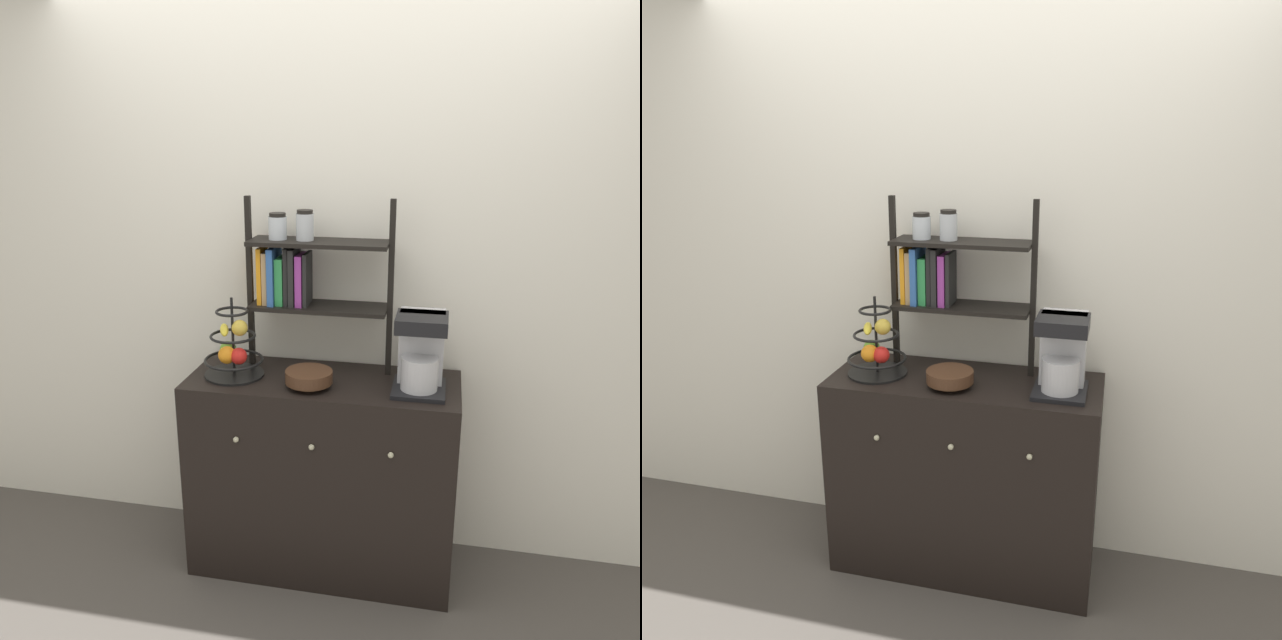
{
  "view_description": "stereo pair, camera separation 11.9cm",
  "coord_description": "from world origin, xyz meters",
  "views": [
    {
      "loc": [
        0.49,
        -2.21,
        1.93
      ],
      "look_at": [
        -0.01,
        0.23,
        1.18
      ],
      "focal_mm": 35.0,
      "sensor_mm": 36.0,
      "label": 1
    },
    {
      "loc": [
        0.61,
        -2.18,
        1.93
      ],
      "look_at": [
        -0.01,
        0.23,
        1.18
      ],
      "focal_mm": 35.0,
      "sensor_mm": 36.0,
      "label": 2
    }
  ],
  "objects": [
    {
      "name": "coffee_maker",
      "position": [
        0.41,
        0.21,
        1.08
      ],
      "size": [
        0.21,
        0.24,
        0.32
      ],
      "color": "black",
      "rests_on": "sideboard"
    },
    {
      "name": "ground_plane",
      "position": [
        0.0,
        0.0,
        0.0
      ],
      "size": [
        12.0,
        12.0,
        0.0
      ],
      "primitive_type": "plane",
      "color": "#47423D"
    },
    {
      "name": "fruit_stand",
      "position": [
        -0.39,
        0.19,
        1.03
      ],
      "size": [
        0.26,
        0.26,
        0.35
      ],
      "color": "black",
      "rests_on": "sideboard"
    },
    {
      "name": "shelf_hutch",
      "position": [
        -0.13,
        0.34,
        1.36
      ],
      "size": [
        0.64,
        0.2,
        0.76
      ],
      "color": "black",
      "rests_on": "sideboard"
    },
    {
      "name": "wooden_bowl",
      "position": [
        -0.04,
        0.13,
        0.96
      ],
      "size": [
        0.2,
        0.2,
        0.07
      ],
      "color": "#422819",
      "rests_on": "sideboard"
    },
    {
      "name": "sideboard",
      "position": [
        0.0,
        0.23,
        0.46
      ],
      "size": [
        1.16,
        0.47,
        0.92
      ],
      "color": "black",
      "rests_on": "ground_plane"
    },
    {
      "name": "wall_back",
      "position": [
        0.0,
        0.5,
        1.3
      ],
      "size": [
        7.0,
        0.05,
        2.6
      ],
      "primitive_type": "cube",
      "color": "silver",
      "rests_on": "ground_plane"
    }
  ]
}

